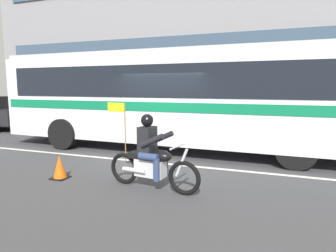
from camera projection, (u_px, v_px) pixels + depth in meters
name	position (u px, v px, depth m)	size (l,w,h in m)	color
ground_plane	(162.00, 158.00, 8.71)	(60.00, 60.00, 0.00)	#3D3D3F
sidewalk_curb	(202.00, 131.00, 13.45)	(28.00, 3.80, 0.15)	#B7B2A8
lane_center_stripe	(154.00, 163.00, 8.15)	(26.60, 0.14, 0.01)	silver
office_building_facade	(214.00, 14.00, 14.81)	(28.00, 0.89, 11.62)	gray
transit_bus	(182.00, 94.00, 9.49)	(12.53, 2.84, 3.22)	silver
motorcycle_with_rider	(151.00, 158.00, 5.99)	(2.18, 0.68, 1.78)	black
traffic_cone	(60.00, 168.00, 6.72)	(0.36, 0.36, 0.55)	#EA590F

